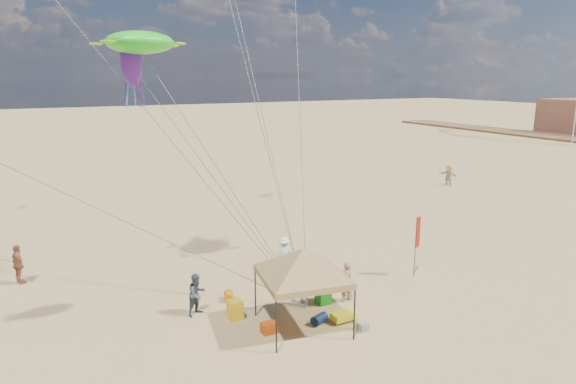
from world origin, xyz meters
name	(u,v)px	position (x,y,z in m)	size (l,w,h in m)	color
ground	(325,310)	(0.00, 0.00, 0.00)	(280.00, 280.00, 0.00)	tan
canopy_tent	(303,252)	(-1.41, -0.73, 2.82)	(5.40, 5.40, 3.38)	black
feather_flag	(417,236)	(5.35, 0.99, 1.86)	(0.39, 0.19, 2.76)	black
cooler_red	(269,328)	(-2.63, -0.54, 0.19)	(0.54, 0.38, 0.38)	#B9460E
cooler_blue	(312,277)	(0.97, 2.62, 0.19)	(0.54, 0.38, 0.38)	#1546AE
bag_navy	(320,319)	(-0.74, -0.80, 0.18)	(0.36, 0.36, 0.60)	#0E1E3E
bag_orange	(229,296)	(-2.91, 2.54, 0.18)	(0.36, 0.36, 0.60)	#C46E0A
chair_green	(323,295)	(0.25, 0.56, 0.35)	(0.50, 0.50, 0.70)	#198217
chair_yellow	(235,310)	(-3.26, 0.99, 0.35)	(0.50, 0.50, 0.70)	yellow
crate_grey	(363,327)	(0.34, -1.94, 0.14)	(0.34, 0.30, 0.28)	gray
beach_cart	(344,316)	(0.14, -1.04, 0.20)	(0.90, 0.50, 0.24)	yellow
person_near_a	(346,281)	(1.14, 0.31, 0.82)	(0.60, 0.39, 1.64)	#9F745B
person_near_b	(197,294)	(-4.36, 1.98, 0.80)	(0.77, 0.60, 1.59)	#3A444F
person_near_c	(284,253)	(0.54, 4.44, 0.77)	(0.99, 0.57, 1.53)	white
person_far_a	(18,264)	(-10.18, 8.30, 0.87)	(1.02, 0.43, 1.75)	#99573B
person_far_c	(448,175)	(20.69, 14.22, 0.85)	(1.58, 0.50, 1.70)	tan
turtle_kite	(140,42)	(-5.00, 5.97, 9.96)	(2.68, 2.14, 0.89)	#24D222
squid_kite	(131,59)	(-5.27, 6.49, 9.33)	(0.85, 0.85, 2.22)	#5D1EA2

